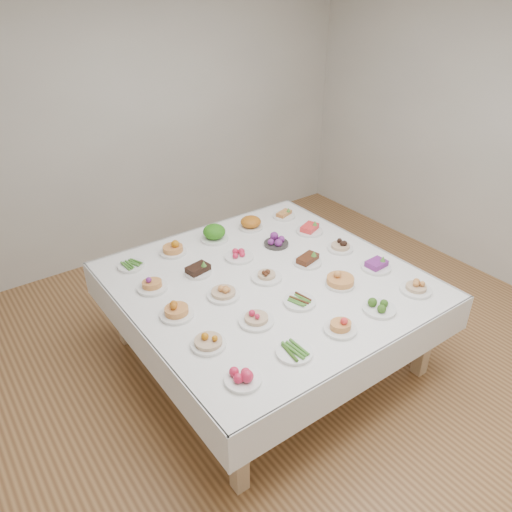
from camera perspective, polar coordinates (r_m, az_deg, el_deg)
room_envelope at (r=3.19m, az=5.85°, el=12.84°), size 5.02×5.02×2.81m
display_table at (r=3.77m, az=1.34°, el=-3.54°), size 2.09×2.09×0.75m
dish_0 at (r=2.87m, az=-1.50°, el=-13.53°), size 0.21×0.21×0.10m
dish_1 at (r=3.06m, az=4.41°, el=-10.75°), size 0.22×0.22×0.06m
dish_2 at (r=3.25m, az=9.65°, el=-7.75°), size 0.21×0.21×0.11m
dish_3 at (r=3.49m, az=13.96°, el=-5.49°), size 0.23×0.23×0.10m
dish_4 at (r=3.74m, az=17.90°, el=-3.08°), size 0.24×0.24×0.13m
dish_5 at (r=3.10m, az=-5.49°, el=-9.37°), size 0.22×0.22×0.12m
dish_6 at (r=3.27m, az=0.04°, el=-6.79°), size 0.24×0.24×0.13m
dish_7 at (r=3.48m, az=5.01°, el=-5.15°), size 0.22×0.22×0.05m
dish_8 at (r=3.68m, az=9.64°, el=-2.44°), size 0.23×0.22×0.14m
dish_9 at (r=3.95m, az=13.60°, el=-0.89°), size 0.23×0.23×0.10m
dish_10 at (r=3.37m, az=-9.10°, el=-5.92°), size 0.23×0.23×0.13m
dish_11 at (r=3.52m, az=-3.76°, el=-3.85°), size 0.23×0.23×0.13m
dish_12 at (r=3.71m, az=1.21°, el=-2.04°), size 0.23×0.23×0.11m
dish_13 at (r=3.92m, az=5.93°, el=-0.31°), size 0.22×0.22×0.10m
dish_14 at (r=4.15m, az=9.64°, el=1.33°), size 0.21×0.21×0.11m
dish_15 at (r=3.67m, az=-11.80°, el=-3.05°), size 0.22×0.22×0.12m
dish_16 at (r=3.80m, az=-6.65°, el=-1.54°), size 0.20×0.20×0.09m
dish_17 at (r=3.98m, az=-1.95°, el=0.17°), size 0.23×0.23×0.09m
dish_18 at (r=4.17m, az=2.33°, el=1.79°), size 0.20×0.20×0.10m
dish_19 at (r=4.39m, az=6.14°, el=3.20°), size 0.23×0.23×0.10m
dish_20 at (r=3.99m, az=-14.08°, el=-1.02°), size 0.20×0.20×0.05m
dish_21 at (r=4.08m, az=-9.50°, el=1.09°), size 0.21×0.21×0.14m
dish_22 at (r=4.25m, az=-4.79°, el=2.66°), size 0.23×0.23×0.14m
dish_23 at (r=4.43m, az=-0.60°, el=3.92°), size 0.21×0.21×0.13m
dish_24 at (r=4.65m, az=3.22°, el=4.82°), size 0.21×0.21×0.09m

